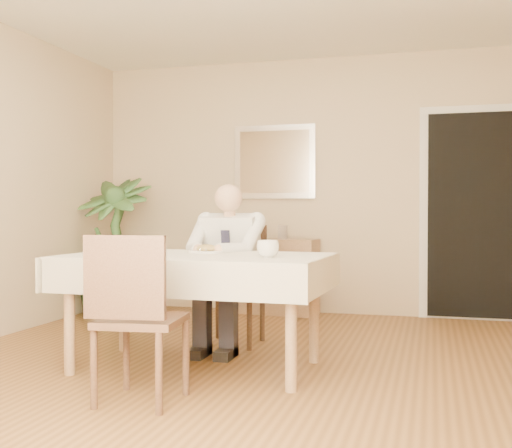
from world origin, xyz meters
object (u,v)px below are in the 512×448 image
(chair_far, at_px, (236,276))
(coffee_mug, at_px, (268,249))
(potted_palm, at_px, (113,246))
(chair_near, at_px, (135,310))
(sideboard, at_px, (271,276))
(dining_table, at_px, (196,268))
(seated_man, at_px, (225,258))

(chair_far, xyz_separation_m, coffee_mug, (0.52, -1.00, 0.28))
(potted_palm, bearing_deg, chair_near, -59.97)
(coffee_mug, bearing_deg, potted_palm, 136.90)
(sideboard, bearing_deg, chair_far, -81.29)
(dining_table, relative_size, chair_near, 1.91)
(chair_far, xyz_separation_m, sideboard, (-0.08, 1.46, -0.14))
(chair_near, bearing_deg, seated_man, 82.19)
(seated_man, height_order, sideboard, seated_man)
(seated_man, height_order, coffee_mug, seated_man)
(chair_far, relative_size, coffee_mug, 6.82)
(sideboard, bearing_deg, dining_table, -82.51)
(coffee_mug, xyz_separation_m, potted_palm, (-2.11, 1.98, -0.11))
(seated_man, bearing_deg, chair_near, -91.05)
(seated_man, bearing_deg, dining_table, -90.00)
(dining_table, distance_m, sideboard, 2.36)
(sideboard, bearing_deg, seated_man, -81.82)
(chair_near, relative_size, coffee_mug, 6.74)
(sideboard, height_order, potted_palm, potted_palm)
(chair_far, xyz_separation_m, seated_man, (0.00, -0.29, 0.17))
(chair_near, relative_size, seated_man, 0.74)
(sideboard, distance_m, potted_palm, 1.62)
(dining_table, relative_size, seated_man, 1.41)
(coffee_mug, bearing_deg, seated_man, 125.97)
(dining_table, height_order, chair_far, chair_far)
(dining_table, xyz_separation_m, seated_man, (0.00, 0.59, 0.02))
(dining_table, height_order, seated_man, seated_man)
(chair_far, relative_size, sideboard, 0.98)
(seated_man, distance_m, sideboard, 1.78)
(dining_table, bearing_deg, potted_palm, 133.00)
(chair_near, distance_m, coffee_mug, 0.96)
(seated_man, bearing_deg, potted_palm, 141.61)
(chair_near, xyz_separation_m, coffee_mug, (0.54, 0.74, 0.29))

